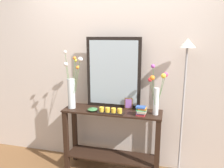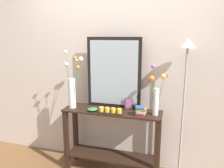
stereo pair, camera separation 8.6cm
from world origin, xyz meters
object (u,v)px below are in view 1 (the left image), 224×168
(picture_frame_small, at_px, (129,103))
(decorative_bowl, at_px, (93,109))
(mirror_leaning, at_px, (113,73))
(floor_lamp, at_px, (184,87))
(tall_vase_left, at_px, (72,88))
(vase_right, at_px, (157,92))
(candle_tray, at_px, (111,111))
(book_stack, at_px, (141,111))
(console_table, at_px, (112,135))

(picture_frame_small, relative_size, decorative_bowl, 1.11)
(mirror_leaning, height_order, floor_lamp, mirror_leaning)
(tall_vase_left, height_order, vase_right, tall_vase_left)
(tall_vase_left, distance_m, vase_right, 1.05)
(tall_vase_left, relative_size, decorative_bowl, 5.79)
(mirror_leaning, height_order, tall_vase_left, mirror_leaning)
(candle_tray, bearing_deg, floor_lamp, 12.83)
(picture_frame_small, bearing_deg, mirror_leaning, 170.30)
(book_stack, xyz_separation_m, floor_lamp, (0.47, 0.18, 0.27))
(candle_tray, distance_m, book_stack, 0.36)
(mirror_leaning, xyz_separation_m, candle_tray, (0.03, -0.25, -0.42))
(vase_right, xyz_separation_m, floor_lamp, (0.31, 0.09, 0.05))
(tall_vase_left, bearing_deg, vase_right, 1.35)
(decorative_bowl, distance_m, floor_lamp, 1.12)
(candle_tray, bearing_deg, decorative_bowl, 175.62)
(vase_right, bearing_deg, tall_vase_left, -178.65)
(decorative_bowl, bearing_deg, book_stack, -0.73)
(console_table, bearing_deg, picture_frame_small, 29.67)
(tall_vase_left, bearing_deg, candle_tray, -8.09)
(tall_vase_left, height_order, floor_lamp, floor_lamp)
(console_table, height_order, tall_vase_left, tall_vase_left)
(console_table, xyz_separation_m, decorative_bowl, (-0.22, -0.09, 0.36))
(candle_tray, bearing_deg, vase_right, 10.72)
(console_table, height_order, mirror_leaning, mirror_leaning)
(mirror_leaning, distance_m, tall_vase_left, 0.56)
(decorative_bowl, xyz_separation_m, floor_lamp, (1.06, 0.17, 0.30))
(decorative_bowl, bearing_deg, picture_frame_small, 25.32)
(vase_right, height_order, book_stack, vase_right)
(tall_vase_left, relative_size, picture_frame_small, 5.21)
(book_stack, bearing_deg, vase_right, 28.96)
(candle_tray, distance_m, decorative_bowl, 0.23)
(floor_lamp, bearing_deg, decorative_bowl, -170.84)
(candle_tray, height_order, book_stack, book_stack)
(console_table, height_order, book_stack, book_stack)
(candle_tray, relative_size, decorative_bowl, 2.51)
(picture_frame_small, bearing_deg, book_stack, -47.65)
(vase_right, xyz_separation_m, decorative_bowl, (-0.76, -0.08, -0.25))
(tall_vase_left, relative_size, book_stack, 5.88)
(tall_vase_left, height_order, picture_frame_small, tall_vase_left)
(book_stack, distance_m, floor_lamp, 0.57)
(candle_tray, height_order, decorative_bowl, candle_tray)
(picture_frame_small, height_order, book_stack, picture_frame_small)
(console_table, distance_m, tall_vase_left, 0.79)
(console_table, distance_m, floor_lamp, 1.07)
(picture_frame_small, bearing_deg, console_table, -150.33)
(picture_frame_small, bearing_deg, decorative_bowl, -154.68)
(console_table, distance_m, decorative_bowl, 0.43)
(console_table, height_order, decorative_bowl, decorative_bowl)
(tall_vase_left, bearing_deg, picture_frame_small, 11.11)
(console_table, distance_m, vase_right, 0.81)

